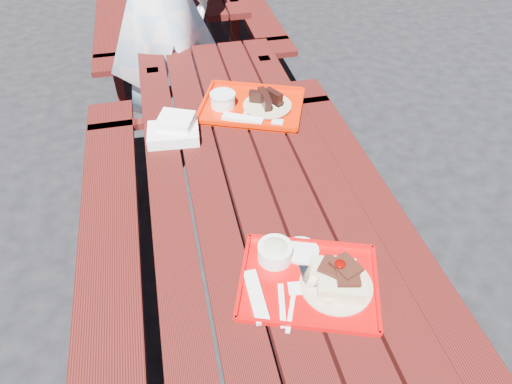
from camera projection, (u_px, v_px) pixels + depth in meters
ground at (249, 294)px, 2.24m from camera, size 60.00×60.00×0.00m
picnic_table_near at (248, 214)px, 1.86m from camera, size 1.41×2.40×0.75m
near_tray at (309, 273)px, 1.37m from camera, size 0.49×0.44×0.13m
far_tray at (250, 105)px, 2.08m from camera, size 0.55×0.50×0.08m
white_cloth at (174, 130)px, 1.91m from camera, size 0.22×0.20×0.09m
person at (158, 6)px, 2.50m from camera, size 0.77×0.59×1.89m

